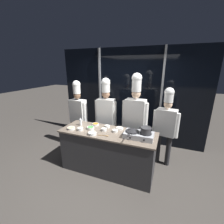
{
  "coord_description": "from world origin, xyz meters",
  "views": [
    {
      "loc": [
        1.11,
        -2.58,
        2.21
      ],
      "look_at": [
        0.0,
        0.25,
        1.27
      ],
      "focal_mm": 24.0,
      "sensor_mm": 36.0,
      "label": 1
    }
  ],
  "objects_px": {
    "prep_bowl_noodles": "(92,133)",
    "chef_pastry": "(166,123)",
    "prep_bowl_chicken": "(120,128)",
    "frying_pan": "(132,130)",
    "portable_stove": "(139,135)",
    "chef_line": "(135,113)",
    "prep_bowl_bean_sprouts": "(80,129)",
    "prep_bowl_ginger": "(71,128)",
    "chef_head": "(78,111)",
    "prep_bowl_garlic": "(107,126)",
    "chef_sous": "(106,111)",
    "prep_bowl_scallions": "(91,128)",
    "serving_spoon_slotted": "(105,136)",
    "prep_bowl_carrots": "(96,124)",
    "prep_bowl_onion": "(104,129)",
    "stock_pot": "(146,130)",
    "prep_bowl_rice": "(115,131)",
    "squeeze_bottle_clear": "(81,122)"
  },
  "relations": [
    {
      "from": "stock_pot",
      "to": "prep_bowl_garlic",
      "type": "height_order",
      "value": "stock_pot"
    },
    {
      "from": "prep_bowl_ginger",
      "to": "chef_head",
      "type": "bearing_deg",
      "value": 113.72
    },
    {
      "from": "portable_stove",
      "to": "prep_bowl_chicken",
      "type": "height_order",
      "value": "portable_stove"
    },
    {
      "from": "prep_bowl_bean_sprouts",
      "to": "portable_stove",
      "type": "bearing_deg",
      "value": 5.24
    },
    {
      "from": "prep_bowl_garlic",
      "to": "chef_sous",
      "type": "xyz_separation_m",
      "value": [
        -0.24,
        0.48,
        0.19
      ]
    },
    {
      "from": "serving_spoon_slotted",
      "to": "chef_head",
      "type": "distance_m",
      "value": 1.44
    },
    {
      "from": "prep_bowl_scallions",
      "to": "chef_line",
      "type": "height_order",
      "value": "chef_line"
    },
    {
      "from": "serving_spoon_slotted",
      "to": "chef_pastry",
      "type": "bearing_deg",
      "value": 39.8
    },
    {
      "from": "stock_pot",
      "to": "prep_bowl_chicken",
      "type": "relative_size",
      "value": 1.46
    },
    {
      "from": "prep_bowl_ginger",
      "to": "prep_bowl_onion",
      "type": "xyz_separation_m",
      "value": [
        0.69,
        0.18,
        0.01
      ]
    },
    {
      "from": "prep_bowl_ginger",
      "to": "stock_pot",
      "type": "bearing_deg",
      "value": 4.97
    },
    {
      "from": "prep_bowl_chicken",
      "to": "frying_pan",
      "type": "bearing_deg",
      "value": -36.39
    },
    {
      "from": "prep_bowl_garlic",
      "to": "chef_head",
      "type": "distance_m",
      "value": 1.13
    },
    {
      "from": "prep_bowl_noodles",
      "to": "chef_pastry",
      "type": "relative_size",
      "value": 0.09
    },
    {
      "from": "frying_pan",
      "to": "prep_bowl_scallions",
      "type": "xyz_separation_m",
      "value": [
        -0.91,
        0.02,
        -0.11
      ]
    },
    {
      "from": "chef_line",
      "to": "prep_bowl_scallions",
      "type": "bearing_deg",
      "value": 44.46
    },
    {
      "from": "prep_bowl_garlic",
      "to": "chef_line",
      "type": "distance_m",
      "value": 0.72
    },
    {
      "from": "frying_pan",
      "to": "serving_spoon_slotted",
      "type": "relative_size",
      "value": 2.06
    },
    {
      "from": "chef_head",
      "to": "chef_pastry",
      "type": "distance_m",
      "value": 2.22
    },
    {
      "from": "chef_line",
      "to": "prep_bowl_ginger",
      "type": "bearing_deg",
      "value": 39.25
    },
    {
      "from": "prep_bowl_noodles",
      "to": "prep_bowl_bean_sprouts",
      "type": "height_order",
      "value": "prep_bowl_bean_sprouts"
    },
    {
      "from": "prep_bowl_bean_sprouts",
      "to": "serving_spoon_slotted",
      "type": "distance_m",
      "value": 0.6
    },
    {
      "from": "chef_sous",
      "to": "serving_spoon_slotted",
      "type": "bearing_deg",
      "value": 108.68
    },
    {
      "from": "prep_bowl_ginger",
      "to": "prep_bowl_chicken",
      "type": "xyz_separation_m",
      "value": [
        0.96,
        0.37,
        -0.0
      ]
    },
    {
      "from": "frying_pan",
      "to": "prep_bowl_scallions",
      "type": "distance_m",
      "value": 0.92
    },
    {
      "from": "prep_bowl_bean_sprouts",
      "to": "stock_pot",
      "type": "bearing_deg",
      "value": 4.76
    },
    {
      "from": "stock_pot",
      "to": "squeeze_bottle_clear",
      "type": "distance_m",
      "value": 1.48
    },
    {
      "from": "prep_bowl_carrots",
      "to": "prep_bowl_rice",
      "type": "distance_m",
      "value": 0.57
    },
    {
      "from": "prep_bowl_noodles",
      "to": "chef_line",
      "type": "relative_size",
      "value": 0.08
    },
    {
      "from": "stock_pot",
      "to": "prep_bowl_scallions",
      "type": "distance_m",
      "value": 1.17
    },
    {
      "from": "chef_pastry",
      "to": "prep_bowl_bean_sprouts",
      "type": "bearing_deg",
      "value": 36.36
    },
    {
      "from": "prep_bowl_chicken",
      "to": "prep_bowl_noodles",
      "type": "distance_m",
      "value": 0.61
    },
    {
      "from": "chef_line",
      "to": "prep_bowl_garlic",
      "type": "bearing_deg",
      "value": 47.21
    },
    {
      "from": "prep_bowl_ginger",
      "to": "prep_bowl_carrots",
      "type": "bearing_deg",
      "value": 45.37
    },
    {
      "from": "prep_bowl_scallions",
      "to": "chef_line",
      "type": "relative_size",
      "value": 0.08
    },
    {
      "from": "prep_bowl_onion",
      "to": "chef_sous",
      "type": "relative_size",
      "value": 0.06
    },
    {
      "from": "frying_pan",
      "to": "squeeze_bottle_clear",
      "type": "distance_m",
      "value": 1.23
    },
    {
      "from": "prep_bowl_carrots",
      "to": "prep_bowl_onion",
      "type": "relative_size",
      "value": 1.32
    },
    {
      "from": "prep_bowl_ginger",
      "to": "chef_pastry",
      "type": "height_order",
      "value": "chef_pastry"
    },
    {
      "from": "prep_bowl_scallions",
      "to": "serving_spoon_slotted",
      "type": "height_order",
      "value": "prep_bowl_scallions"
    },
    {
      "from": "prep_bowl_noodles",
      "to": "prep_bowl_bean_sprouts",
      "type": "bearing_deg",
      "value": 164.92
    },
    {
      "from": "prep_bowl_noodles",
      "to": "serving_spoon_slotted",
      "type": "relative_size",
      "value": 0.76
    },
    {
      "from": "prep_bowl_ginger",
      "to": "prep_bowl_bean_sprouts",
      "type": "height_order",
      "value": "prep_bowl_bean_sprouts"
    },
    {
      "from": "prep_bowl_carrots",
      "to": "chef_sous",
      "type": "relative_size",
      "value": 0.08
    },
    {
      "from": "portable_stove",
      "to": "chef_pastry",
      "type": "xyz_separation_m",
      "value": [
        0.45,
        0.72,
        0.05
      ]
    },
    {
      "from": "prep_bowl_carrots",
      "to": "prep_bowl_rice",
      "type": "bearing_deg",
      "value": -18.4
    },
    {
      "from": "chef_pastry",
      "to": "chef_sous",
      "type": "bearing_deg",
      "value": 10.19
    },
    {
      "from": "frying_pan",
      "to": "prep_bowl_garlic",
      "type": "xyz_separation_m",
      "value": [
        -0.62,
        0.24,
        -0.11
      ]
    },
    {
      "from": "prep_bowl_scallions",
      "to": "chef_line",
      "type": "bearing_deg",
      "value": 40.53
    },
    {
      "from": "prep_bowl_ginger",
      "to": "chef_pastry",
      "type": "relative_size",
      "value": 0.09
    }
  ]
}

